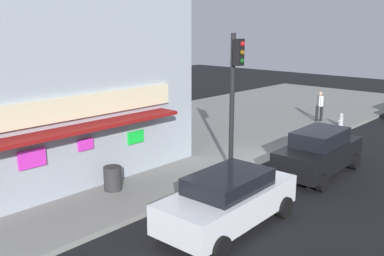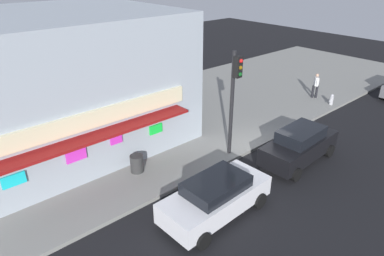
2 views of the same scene
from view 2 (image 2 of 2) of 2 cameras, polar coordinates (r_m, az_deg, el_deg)
ground_plane at (r=18.05m, az=10.60°, el=-3.63°), size 65.60×65.60×0.00m
sidewalk at (r=21.77m, az=-1.68°, el=2.42°), size 43.73×12.03×0.17m
corner_building at (r=18.50m, az=-22.98°, el=7.10°), size 12.26×10.29×6.54m
traffic_light at (r=15.87m, az=7.02°, el=6.12°), size 0.32×0.58×5.11m
fire_hydrant at (r=24.65m, az=22.18°, el=4.40°), size 0.49×0.25×0.73m
trash_can at (r=15.73m, az=-9.16°, el=-5.85°), size 0.60×0.60×0.81m
pedestrian at (r=25.34m, az=19.90°, el=6.84°), size 0.53×0.49×1.73m
parked_car_white at (r=13.15m, az=3.98°, el=-11.28°), size 4.54×2.18×1.59m
parked_car_black at (r=17.15m, az=17.42°, el=-2.71°), size 4.43×2.05×1.75m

